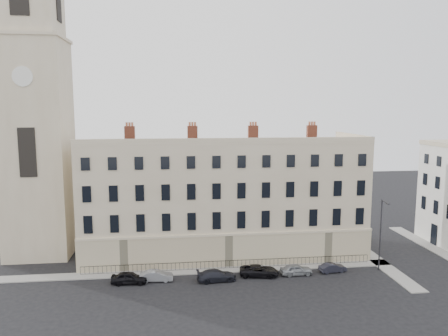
{
  "coord_description": "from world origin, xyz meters",
  "views": [
    {
      "loc": [
        -12.73,
        -44.76,
        19.46
      ],
      "look_at": [
        -6.11,
        10.0,
        11.7
      ],
      "focal_mm": 35.0,
      "sensor_mm": 36.0,
      "label": 1
    }
  ],
  "objects_px": {
    "streetlamp": "(381,232)",
    "car_b": "(156,276)",
    "car_d": "(259,271)",
    "car_a": "(129,278)",
    "car_f": "(333,268)",
    "car_e": "(296,270)",
    "car_c": "(216,275)"
  },
  "relations": [
    {
      "from": "car_f",
      "to": "streetlamp",
      "type": "relative_size",
      "value": 0.38
    },
    {
      "from": "car_e",
      "to": "car_a",
      "type": "bearing_deg",
      "value": 88.02
    },
    {
      "from": "car_a",
      "to": "car_b",
      "type": "height_order",
      "value": "car_a"
    },
    {
      "from": "streetlamp",
      "to": "car_f",
      "type": "bearing_deg",
      "value": 174.85
    },
    {
      "from": "streetlamp",
      "to": "car_e",
      "type": "bearing_deg",
      "value": 177.16
    },
    {
      "from": "car_d",
      "to": "car_f",
      "type": "xyz_separation_m",
      "value": [
        8.88,
        0.12,
        -0.09
      ]
    },
    {
      "from": "car_c",
      "to": "car_e",
      "type": "bearing_deg",
      "value": -90.86
    },
    {
      "from": "car_a",
      "to": "car_b",
      "type": "relative_size",
      "value": 1.07
    },
    {
      "from": "car_d",
      "to": "car_a",
      "type": "bearing_deg",
      "value": 100.67
    },
    {
      "from": "streetlamp",
      "to": "car_a",
      "type": "bearing_deg",
      "value": 177.12
    },
    {
      "from": "car_a",
      "to": "car_d",
      "type": "relative_size",
      "value": 0.87
    },
    {
      "from": "car_a",
      "to": "car_f",
      "type": "bearing_deg",
      "value": -84.25
    },
    {
      "from": "car_e",
      "to": "car_f",
      "type": "distance_m",
      "value": 4.54
    },
    {
      "from": "car_b",
      "to": "car_a",
      "type": "bearing_deg",
      "value": 99.75
    },
    {
      "from": "car_a",
      "to": "car_f",
      "type": "relative_size",
      "value": 1.21
    },
    {
      "from": "car_a",
      "to": "car_d",
      "type": "height_order",
      "value": "car_a"
    },
    {
      "from": "car_f",
      "to": "streetlamp",
      "type": "xyz_separation_m",
      "value": [
        5.74,
        -0.15,
        4.27
      ]
    },
    {
      "from": "car_c",
      "to": "car_e",
      "type": "relative_size",
      "value": 1.18
    },
    {
      "from": "car_b",
      "to": "car_c",
      "type": "distance_m",
      "value": 6.76
    },
    {
      "from": "car_f",
      "to": "car_c",
      "type": "bearing_deg",
      "value": 86.4
    },
    {
      "from": "car_e",
      "to": "car_f",
      "type": "bearing_deg",
      "value": -89.01
    },
    {
      "from": "streetlamp",
      "to": "car_b",
      "type": "bearing_deg",
      "value": 176.4
    },
    {
      "from": "car_b",
      "to": "car_e",
      "type": "distance_m",
      "value": 16.14
    },
    {
      "from": "car_d",
      "to": "streetlamp",
      "type": "bearing_deg",
      "value": -81.12
    },
    {
      "from": "car_e",
      "to": "car_f",
      "type": "relative_size",
      "value": 1.14
    },
    {
      "from": "car_c",
      "to": "car_e",
      "type": "distance_m",
      "value": 9.45
    },
    {
      "from": "car_d",
      "to": "streetlamp",
      "type": "relative_size",
      "value": 0.52
    },
    {
      "from": "car_c",
      "to": "streetlamp",
      "type": "xyz_separation_m",
      "value": [
        19.69,
        0.82,
        4.16
      ]
    },
    {
      "from": "car_b",
      "to": "streetlamp",
      "type": "height_order",
      "value": "streetlamp"
    },
    {
      "from": "car_a",
      "to": "car_c",
      "type": "bearing_deg",
      "value": -87.99
    },
    {
      "from": "car_c",
      "to": "car_d",
      "type": "relative_size",
      "value": 0.98
    },
    {
      "from": "car_d",
      "to": "car_e",
      "type": "height_order",
      "value": "car_e"
    }
  ]
}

